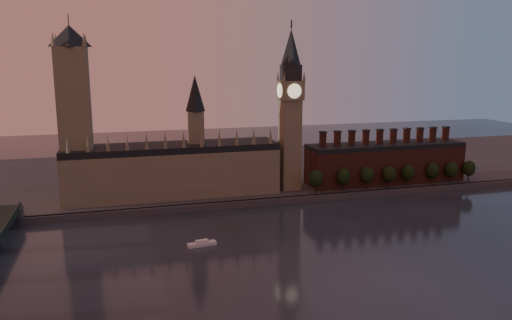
{
  "coord_description": "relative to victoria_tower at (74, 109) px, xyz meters",
  "views": [
    {
      "loc": [
        -98.32,
        -189.55,
        85.58
      ],
      "look_at": [
        -28.44,
        55.0,
        35.55
      ],
      "focal_mm": 35.0,
      "sensor_mm": 36.0,
      "label": 1
    }
  ],
  "objects": [
    {
      "name": "embankment_tree_0",
      "position": [
        142.18,
        -20.35,
        -45.62
      ],
      "size": [
        8.6,
        8.6,
        14.88
      ],
      "color": "black",
      "rests_on": "north_bank"
    },
    {
      "name": "north_bank",
      "position": [
        120.0,
        63.04,
        -57.09
      ],
      "size": [
        900.0,
        182.0,
        4.0
      ],
      "color": "#414045",
      "rests_on": "ground"
    },
    {
      "name": "embankment_tree_3",
      "position": [
        193.55,
        -21.42,
        -45.62
      ],
      "size": [
        8.6,
        8.6,
        14.88
      ],
      "color": "black",
      "rests_on": "north_bank"
    },
    {
      "name": "embankment_tree_1",
      "position": [
        161.33,
        -20.45,
        -45.62
      ],
      "size": [
        8.6,
        8.6,
        14.88
      ],
      "color": "black",
      "rests_on": "north_bank"
    },
    {
      "name": "embankment_tree_2",
      "position": [
        178.2,
        -20.11,
        -45.62
      ],
      "size": [
        8.6,
        8.6,
        14.88
      ],
      "color": "black",
      "rests_on": "north_bank"
    },
    {
      "name": "big_ben",
      "position": [
        130.0,
        -5.0,
        -2.26
      ],
      "size": [
        15.0,
        15.0,
        107.0
      ],
      "color": "#787155",
      "rests_on": "north_bank"
    },
    {
      "name": "river_boat",
      "position": [
        58.61,
        -81.81,
        -58.04
      ],
      "size": [
        14.08,
        5.7,
        2.74
      ],
      "rotation": [
        0.0,
        0.0,
        0.13
      ],
      "color": "silver",
      "rests_on": "ground"
    },
    {
      "name": "embankment_tree_4",
      "position": [
        208.05,
        -21.02,
        -45.62
      ],
      "size": [
        8.6,
        8.6,
        14.88
      ],
      "color": "black",
      "rests_on": "north_bank"
    },
    {
      "name": "chimney_block",
      "position": [
        200.0,
        -5.0,
        -41.27
      ],
      "size": [
        110.0,
        25.0,
        37.0
      ],
      "color": "#592B22",
      "rests_on": "north_bank"
    },
    {
      "name": "embankment_tree_7",
      "position": [
        255.94,
        -21.21,
        -45.62
      ],
      "size": [
        8.6,
        8.6,
        14.88
      ],
      "color": "black",
      "rests_on": "north_bank"
    },
    {
      "name": "embankment_tree_6",
      "position": [
        241.83,
        -20.81,
        -45.62
      ],
      "size": [
        8.6,
        8.6,
        14.88
      ],
      "color": "black",
      "rests_on": "north_bank"
    },
    {
      "name": "ground",
      "position": [
        120.0,
        -115.0,
        -59.09
      ],
      "size": [
        900.0,
        900.0,
        0.0
      ],
      "primitive_type": "plane",
      "color": "black",
      "rests_on": "ground"
    },
    {
      "name": "victoria_tower",
      "position": [
        0.0,
        0.0,
        0.0
      ],
      "size": [
        24.0,
        24.0,
        108.0
      ],
      "color": "#787155",
      "rests_on": "north_bank"
    },
    {
      "name": "palace_of_westminster",
      "position": [
        55.59,
        -0.09,
        -37.46
      ],
      "size": [
        130.0,
        30.3,
        74.0
      ],
      "color": "#787155",
      "rests_on": "north_bank"
    },
    {
      "name": "embankment_tree_5",
      "position": [
        227.38,
        -19.9,
        -45.62
      ],
      "size": [
        8.6,
        8.6,
        14.88
      ],
      "color": "black",
      "rests_on": "north_bank"
    }
  ]
}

